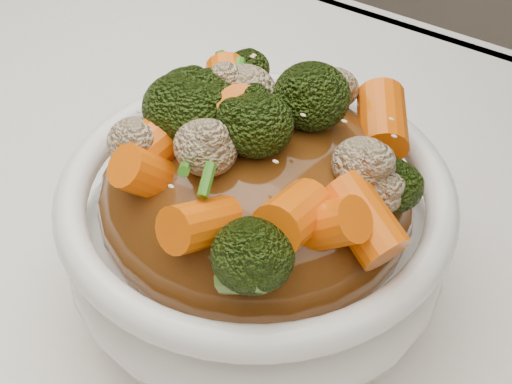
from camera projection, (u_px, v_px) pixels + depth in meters
The scene contains 8 objects.
tablecloth at pixel (135, 315), 0.45m from camera, with size 1.20×0.80×0.04m, color white.
bowl at pixel (256, 233), 0.42m from camera, with size 0.22×0.22×0.09m, color white, non-canonical shape.
sauce_base at pixel (256, 196), 0.40m from camera, with size 0.18×0.18×0.10m, color #572E0E.
carrots at pixel (256, 103), 0.36m from camera, with size 0.18×0.18×0.05m, color #F06307, non-canonical shape.
broccoli at pixel (256, 105), 0.36m from camera, with size 0.18×0.18×0.05m, color black, non-canonical shape.
cauliflower at pixel (256, 108), 0.36m from camera, with size 0.18×0.18×0.04m, color tan, non-canonical shape.
scallions at pixel (256, 102), 0.36m from camera, with size 0.13×0.13×0.02m, color #33761B, non-canonical shape.
sesame_seeds at pixel (256, 102), 0.36m from camera, with size 0.16×0.16×0.01m, color beige, non-canonical shape.
Camera 1 is at (0.22, -0.19, 1.10)m, focal length 50.00 mm.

